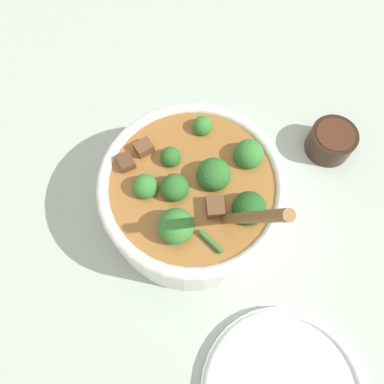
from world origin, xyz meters
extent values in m
plane|color=#ADBCAD|center=(0.00, 0.00, 0.00)|extent=(4.00, 4.00, 0.00)
cylinder|color=white|center=(0.00, 0.00, 0.05)|extent=(0.24, 0.24, 0.09)
torus|color=white|center=(0.00, 0.00, 0.09)|extent=(0.24, 0.24, 0.02)
cylinder|color=#9E662D|center=(0.00, 0.00, 0.06)|extent=(0.22, 0.22, 0.06)
sphere|color=#2D6B28|center=(0.02, 0.01, 0.10)|extent=(0.04, 0.04, 0.04)
cylinder|color=#6B9956|center=(0.02, 0.01, 0.08)|extent=(0.01, 0.01, 0.02)
sphere|color=#387F33|center=(0.06, 0.01, 0.10)|extent=(0.03, 0.03, 0.03)
cylinder|color=#6B9956|center=(0.06, 0.01, 0.08)|extent=(0.01, 0.01, 0.01)
sphere|color=#235B23|center=(-0.07, 0.03, 0.10)|extent=(0.04, 0.04, 0.04)
cylinder|color=#6B9956|center=(-0.07, 0.03, 0.07)|extent=(0.01, 0.01, 0.02)
sphere|color=#387F33|center=(-0.01, -0.08, 0.10)|extent=(0.03, 0.03, 0.03)
cylinder|color=#6B9956|center=(-0.01, -0.08, 0.08)|extent=(0.01, 0.01, 0.01)
sphere|color=#2D6B28|center=(-0.03, -0.01, 0.10)|extent=(0.04, 0.04, 0.04)
cylinder|color=#6B9956|center=(-0.03, -0.01, 0.07)|extent=(0.02, 0.02, 0.02)
sphere|color=#387F33|center=(0.01, 0.06, 0.11)|extent=(0.04, 0.04, 0.04)
cylinder|color=#6B9956|center=(0.01, 0.06, 0.08)|extent=(0.02, 0.02, 0.02)
sphere|color=#2D6B28|center=(0.03, -0.03, 0.10)|extent=(0.03, 0.03, 0.03)
cylinder|color=#6B9956|center=(0.03, -0.03, 0.08)|extent=(0.01, 0.01, 0.01)
sphere|color=#387F33|center=(-0.07, -0.04, 0.10)|extent=(0.04, 0.04, 0.04)
cylinder|color=#6B9956|center=(-0.07, -0.04, 0.07)|extent=(0.01, 0.01, 0.02)
cube|color=brown|center=(-0.03, 0.03, 0.10)|extent=(0.02, 0.03, 0.02)
cube|color=brown|center=(0.07, -0.04, 0.10)|extent=(0.03, 0.03, 0.02)
cube|color=brown|center=(0.09, -0.02, 0.10)|extent=(0.03, 0.03, 0.02)
cylinder|color=#3D7533|center=(-0.03, 0.07, 0.10)|extent=(0.03, 0.03, 0.01)
ellipsoid|color=brown|center=(-0.04, 0.04, 0.09)|extent=(0.04, 0.03, 0.01)
cylinder|color=brown|center=(-0.06, 0.06, 0.16)|extent=(0.06, 0.06, 0.16)
cylinder|color=black|center=(-0.21, -0.12, 0.02)|extent=(0.07, 0.07, 0.04)
cylinder|color=#472819|center=(-0.21, -0.12, 0.04)|extent=(0.06, 0.06, 0.01)
camera|label=1|loc=(-0.02, 0.19, 0.53)|focal=35.00mm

